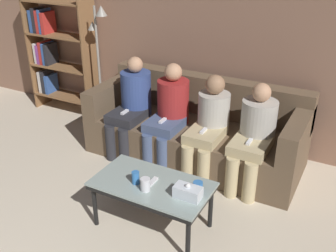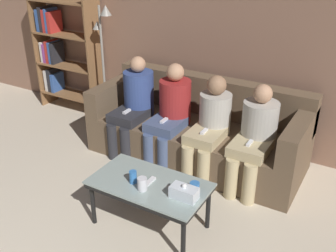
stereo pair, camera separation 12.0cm
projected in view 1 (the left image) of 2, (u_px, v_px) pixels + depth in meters
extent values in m
cube|color=#8C6651|center=(219.00, 35.00, 4.46)|extent=(12.00, 0.06, 2.60)
cube|color=brown|center=(194.00, 141.00, 4.47)|extent=(2.39, 0.95, 0.43)
cube|color=brown|center=(208.00, 95.00, 4.57)|extent=(2.39, 0.20, 0.45)
cube|color=brown|center=(112.00, 94.00, 4.77)|extent=(0.18, 0.95, 0.31)
cube|color=brown|center=(297.00, 134.00, 3.84)|extent=(0.18, 0.95, 0.31)
cube|color=#8C9E99|center=(152.00, 184.00, 3.31)|extent=(1.00, 0.55, 0.02)
cube|color=black|center=(152.00, 187.00, 3.32)|extent=(0.98, 0.54, 0.04)
cylinder|color=black|center=(95.00, 206.00, 3.43)|extent=(0.04, 0.04, 0.39)
cylinder|color=black|center=(188.00, 241.00, 3.05)|extent=(0.04, 0.04, 0.39)
cylinder|color=black|center=(124.00, 180.00, 3.79)|extent=(0.04, 0.04, 0.39)
cylinder|color=black|center=(211.00, 208.00, 3.41)|extent=(0.04, 0.04, 0.39)
cylinder|color=silver|center=(145.00, 184.00, 3.19)|extent=(0.08, 0.08, 0.11)
cylinder|color=#3372BF|center=(198.00, 187.00, 3.18)|extent=(0.08, 0.08, 0.09)
cylinder|color=#3372BF|center=(136.00, 178.00, 3.28)|extent=(0.06, 0.06, 0.11)
cube|color=silver|center=(188.00, 192.00, 3.11)|extent=(0.22, 0.12, 0.10)
sphere|color=white|center=(188.00, 186.00, 3.08)|extent=(0.04, 0.04, 0.04)
cube|color=white|center=(152.00, 182.00, 3.30)|extent=(0.04, 0.15, 0.02)
cube|color=brown|center=(36.00, 47.00, 5.60)|extent=(0.02, 0.32, 1.76)
cube|color=brown|center=(90.00, 56.00, 5.19)|extent=(0.02, 0.32, 1.76)
cube|color=brown|center=(67.00, 96.00, 5.69)|extent=(0.98, 0.32, 0.02)
cube|color=silver|center=(45.00, 81.00, 5.78)|extent=(0.05, 0.24, 0.32)
cube|color=#232328|center=(48.00, 81.00, 5.75)|extent=(0.06, 0.24, 0.34)
cube|color=#33569E|center=(51.00, 83.00, 5.74)|extent=(0.04, 0.24, 0.27)
cube|color=brown|center=(64.00, 67.00, 5.49)|extent=(0.98, 0.32, 0.02)
cube|color=silver|center=(40.00, 52.00, 5.60)|extent=(0.03, 0.24, 0.29)
cube|color=#8E4293|center=(43.00, 53.00, 5.58)|extent=(0.05, 0.24, 0.27)
cube|color=red|center=(46.00, 52.00, 5.55)|extent=(0.04, 0.24, 0.32)
cube|color=#33569E|center=(48.00, 53.00, 5.53)|extent=(0.03, 0.24, 0.30)
cube|color=#232328|center=(51.00, 54.00, 5.51)|extent=(0.04, 0.24, 0.30)
cube|color=brown|center=(60.00, 35.00, 5.30)|extent=(0.98, 0.32, 0.02)
cube|color=#33569E|center=(36.00, 20.00, 5.40)|extent=(0.05, 0.24, 0.30)
cube|color=#232328|center=(39.00, 20.00, 5.36)|extent=(0.06, 0.24, 0.34)
cube|color=red|center=(43.00, 21.00, 5.35)|extent=(0.05, 0.24, 0.31)
cube|color=#33569E|center=(45.00, 21.00, 5.33)|extent=(0.03, 0.24, 0.32)
cube|color=red|center=(48.00, 23.00, 5.31)|extent=(0.05, 0.24, 0.28)
cube|color=brown|center=(56.00, 2.00, 5.10)|extent=(0.98, 0.32, 0.02)
cylinder|color=gray|center=(103.00, 123.00, 5.35)|extent=(0.26, 0.26, 0.02)
cylinder|color=gray|center=(99.00, 69.00, 5.01)|extent=(0.03, 0.03, 1.57)
cone|color=gray|center=(101.00, 11.00, 4.64)|extent=(0.14, 0.14, 0.12)
cone|color=gray|center=(92.00, 26.00, 4.84)|extent=(0.12, 0.12, 0.10)
cylinder|color=#28282D|center=(111.00, 142.00, 4.44)|extent=(0.13, 0.13, 0.43)
cylinder|color=#28282D|center=(124.00, 146.00, 4.37)|extent=(0.13, 0.13, 0.43)
cube|color=#28282D|center=(127.00, 116.00, 4.45)|extent=(0.35, 0.42, 0.10)
cylinder|color=#334784|center=(136.00, 93.00, 4.53)|extent=(0.35, 0.35, 0.51)
sphere|color=tan|center=(135.00, 65.00, 4.37)|extent=(0.18, 0.18, 0.18)
cube|color=white|center=(125.00, 112.00, 4.39)|extent=(0.04, 0.12, 0.02)
cylinder|color=#47567A|center=(148.00, 152.00, 4.25)|extent=(0.13, 0.13, 0.43)
cylinder|color=#47567A|center=(163.00, 156.00, 4.17)|extent=(0.13, 0.13, 0.43)
cube|color=#47567A|center=(164.00, 125.00, 4.25)|extent=(0.35, 0.41, 0.10)
cylinder|color=maroon|center=(173.00, 102.00, 4.33)|extent=(0.35, 0.35, 0.49)
sphere|color=tan|center=(173.00, 72.00, 4.18)|extent=(0.19, 0.19, 0.19)
cube|color=white|center=(163.00, 121.00, 4.19)|extent=(0.04, 0.12, 0.02)
cylinder|color=tan|center=(187.00, 164.00, 4.02)|extent=(0.13, 0.13, 0.43)
cylinder|color=tan|center=(203.00, 169.00, 3.95)|extent=(0.13, 0.13, 0.43)
cube|color=tan|center=(205.00, 135.00, 4.04)|extent=(0.33, 0.43, 0.10)
cylinder|color=#B7B2A8|center=(214.00, 113.00, 4.14)|extent=(0.33, 0.33, 0.43)
sphere|color=#997051|center=(215.00, 85.00, 4.00)|extent=(0.20, 0.20, 0.20)
cube|color=white|center=(203.00, 131.00, 3.97)|extent=(0.04, 0.12, 0.02)
cylinder|color=tan|center=(232.00, 177.00, 3.81)|extent=(0.13, 0.13, 0.43)
cylinder|color=tan|center=(250.00, 182.00, 3.74)|extent=(0.13, 0.13, 0.43)
cube|color=tan|center=(250.00, 146.00, 3.83)|extent=(0.35, 0.44, 0.10)
cylinder|color=#B7B2A8|center=(258.00, 122.00, 3.93)|extent=(0.35, 0.35, 0.44)
sphere|color=tan|center=(262.00, 92.00, 3.79)|extent=(0.18, 0.18, 0.18)
cube|color=white|center=(249.00, 142.00, 3.77)|extent=(0.04, 0.12, 0.02)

